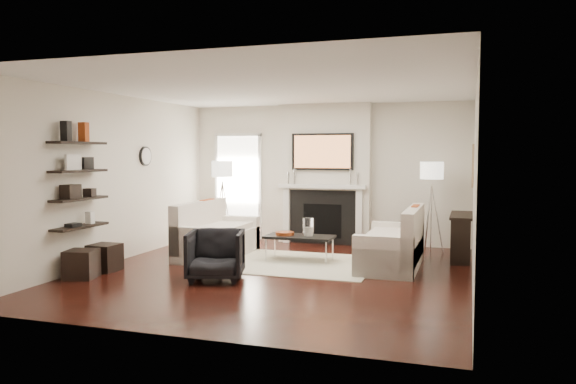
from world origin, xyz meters
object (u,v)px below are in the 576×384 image
(coffee_table, at_px, (299,237))
(lamp_left_shade, at_px, (222,169))
(lamp_right_shade, at_px, (432,170))
(armchair, at_px, (216,253))
(loveseat_left_base, at_px, (218,244))
(loveseat_right_base, at_px, (391,254))
(ottoman_near, at_px, (105,257))

(coffee_table, xyz_separation_m, lamp_left_shade, (-1.93, 1.24, 1.05))
(lamp_left_shade, relative_size, lamp_right_shade, 1.00)
(coffee_table, height_order, armchair, armchair)
(loveseat_left_base, xyz_separation_m, lamp_right_shade, (3.43, 1.50, 1.24))
(coffee_table, bearing_deg, lamp_right_shade, 37.49)
(loveseat_right_base, bearing_deg, coffee_table, 179.32)
(coffee_table, bearing_deg, armchair, -113.55)
(coffee_table, relative_size, lamp_right_shade, 2.75)
(coffee_table, bearing_deg, loveseat_right_base, -0.68)
(lamp_left_shade, bearing_deg, armchair, -67.06)
(loveseat_left_base, relative_size, loveseat_right_base, 1.00)
(coffee_table, distance_m, lamp_left_shade, 2.53)
(armchair, height_order, lamp_left_shade, lamp_left_shade)
(loveseat_right_base, xyz_separation_m, armchair, (-2.19, -1.62, 0.17))
(loveseat_right_base, relative_size, lamp_right_shade, 4.50)
(loveseat_right_base, bearing_deg, lamp_right_shade, 72.08)
(lamp_left_shade, bearing_deg, loveseat_left_base, -69.00)
(loveseat_left_base, relative_size, lamp_left_shade, 4.50)
(loveseat_left_base, relative_size, coffee_table, 1.64)
(loveseat_left_base, xyz_separation_m, ottoman_near, (-1.09, -1.61, -0.01))
(armchair, bearing_deg, loveseat_right_base, 19.66)
(loveseat_right_base, bearing_deg, lamp_left_shade, 159.72)
(lamp_right_shade, distance_m, ottoman_near, 5.63)
(coffee_table, distance_m, ottoman_near, 3.02)
(loveseat_left_base, distance_m, ottoman_near, 1.95)
(loveseat_left_base, distance_m, lamp_left_shade, 1.81)
(lamp_left_shade, bearing_deg, lamp_right_shade, 3.92)
(loveseat_left_base, bearing_deg, lamp_right_shade, 23.63)
(loveseat_left_base, distance_m, loveseat_right_base, 2.93)
(lamp_left_shade, height_order, lamp_right_shade, same)
(loveseat_left_base, xyz_separation_m, coffee_table, (1.46, -0.01, 0.19))
(ottoman_near, bearing_deg, coffee_table, 32.07)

